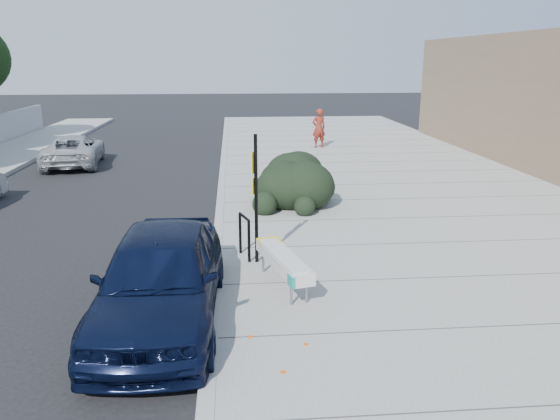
{
  "coord_description": "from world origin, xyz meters",
  "views": [
    {
      "loc": [
        0.4,
        -9.38,
        4.18
      ],
      "look_at": [
        1.39,
        2.01,
        1.0
      ],
      "focal_mm": 35.0,
      "sensor_mm": 36.0,
      "label": 1
    }
  ],
  "objects": [
    {
      "name": "bike_rack",
      "position": [
        0.6,
        1.42,
        0.7
      ],
      "size": [
        0.23,
        0.6,
        0.91
      ],
      "rotation": [
        0.0,
        0.0,
        0.3
      ],
      "color": "black",
      "rests_on": "sidewalk_near"
    },
    {
      "name": "suv_silver",
      "position": [
        -6.0,
        13.09,
        0.62
      ],
      "size": [
        2.55,
        4.65,
        1.24
      ],
      "primitive_type": "imported",
      "rotation": [
        0.0,
        0.0,
        3.26
      ],
      "color": "#ADB0B3",
      "rests_on": "ground"
    },
    {
      "name": "sign_post",
      "position": [
        0.82,
        1.14,
        1.64
      ],
      "size": [
        0.13,
        0.3,
        2.63
      ],
      "rotation": [
        0.0,
        0.0,
        -0.23
      ],
      "color": "black",
      "rests_on": "sidewalk_near"
    },
    {
      "name": "hedge",
      "position": [
        2.08,
        6.35,
        0.87
      ],
      "size": [
        2.57,
        4.13,
        1.45
      ],
      "primitive_type": "ellipsoid",
      "rotation": [
        0.0,
        0.0,
        -0.17
      ],
      "color": "black",
      "rests_on": "sidewalk_near"
    },
    {
      "name": "bench",
      "position": [
        1.26,
        -0.16,
        0.65
      ],
      "size": [
        0.91,
        2.13,
        0.63
      ],
      "rotation": [
        0.0,
        0.0,
        0.25
      ],
      "color": "gray",
      "rests_on": "sidewalk_near"
    },
    {
      "name": "sedan_navy",
      "position": [
        -0.8,
        -1.13,
        0.8
      ],
      "size": [
        2.0,
        4.73,
        1.6
      ],
      "primitive_type": "imported",
      "rotation": [
        0.0,
        0.0,
        -0.03
      ],
      "color": "black",
      "rests_on": "ground"
    },
    {
      "name": "curb_near",
      "position": [
        0.0,
        5.0,
        0.08
      ],
      "size": [
        0.22,
        50.0,
        0.17
      ],
      "primitive_type": "cube",
      "color": "#9E9E99",
      "rests_on": "ground"
    },
    {
      "name": "ground",
      "position": [
        0.0,
        0.0,
        0.0
      ],
      "size": [
        120.0,
        120.0,
        0.0
      ],
      "primitive_type": "plane",
      "color": "black",
      "rests_on": "ground"
    },
    {
      "name": "sidewalk_near",
      "position": [
        5.6,
        5.0,
        0.07
      ],
      "size": [
        11.2,
        50.0,
        0.15
      ],
      "primitive_type": "cube",
      "color": "gray",
      "rests_on": "ground"
    },
    {
      "name": "pedestrian",
      "position": [
        4.43,
        15.9,
        1.05
      ],
      "size": [
        0.74,
        0.58,
        1.81
      ],
      "primitive_type": "imported",
      "rotation": [
        0.0,
        0.0,
        3.38
      ],
      "color": "maroon",
      "rests_on": "sidewalk_near"
    }
  ]
}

